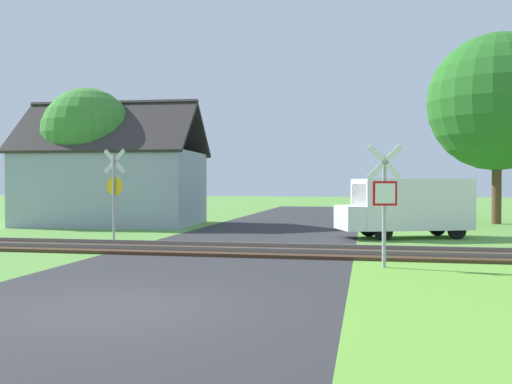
# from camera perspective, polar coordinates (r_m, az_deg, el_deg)

# --- Properties ---
(ground_plane) EXTENTS (160.00, 160.00, 0.00)m
(ground_plane) POSITION_cam_1_polar(r_m,az_deg,el_deg) (9.84, -13.16, -11.32)
(ground_plane) COLOR #5B933D
(road_asphalt) EXTENTS (7.20, 80.00, 0.01)m
(road_asphalt) POSITION_cam_1_polar(r_m,az_deg,el_deg) (11.66, -9.08, -9.37)
(road_asphalt) COLOR #2D2D30
(road_asphalt) RESTS_ON ground
(rail_track) EXTENTS (60.00, 2.60, 0.22)m
(rail_track) POSITION_cam_1_polar(r_m,az_deg,el_deg) (17.30, -2.27, -5.82)
(rail_track) COLOR #422D1E
(rail_track) RESTS_ON ground
(stop_sign_near) EXTENTS (0.86, 0.24, 3.03)m
(stop_sign_near) POSITION_cam_1_polar(r_m,az_deg,el_deg) (14.31, 12.73, -0.57)
(stop_sign_near) COLOR #9E9EA5
(stop_sign_near) RESTS_ON ground
(crossing_sign_far) EXTENTS (0.87, 0.18, 3.29)m
(crossing_sign_far) POSITION_cam_1_polar(r_m,az_deg,el_deg) (20.75, -14.01, 0.42)
(crossing_sign_far) COLOR #9E9EA5
(crossing_sign_far) RESTS_ON ground
(house) EXTENTS (9.00, 6.55, 6.21)m
(house) POSITION_cam_1_polar(r_m,az_deg,el_deg) (29.45, -14.04, 0.72)
(house) COLOR #99A3B7
(house) RESTS_ON ground
(tree_left) EXTENTS (4.49, 4.49, 6.76)m
(tree_left) POSITION_cam_1_polar(r_m,az_deg,el_deg) (29.39, -16.47, 5.55)
(tree_left) COLOR #513823
(tree_left) RESTS_ON ground
(tree_far) EXTENTS (6.97, 6.97, 9.70)m
(tree_far) POSITION_cam_1_polar(r_m,az_deg,el_deg) (31.85, 22.97, 8.25)
(tree_far) COLOR #513823
(tree_far) RESTS_ON ground
(mail_truck) EXTENTS (5.24, 3.40, 2.24)m
(mail_truck) POSITION_cam_1_polar(r_m,az_deg,el_deg) (22.38, 14.90, -1.30)
(mail_truck) COLOR white
(mail_truck) RESTS_ON ground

